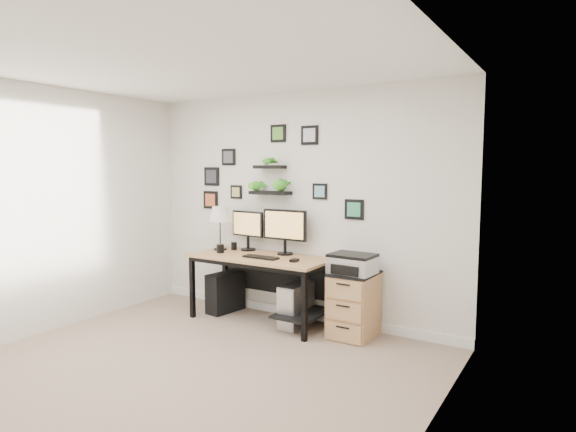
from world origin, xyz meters
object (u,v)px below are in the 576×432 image
Objects in this scene: pc_tower_black at (225,292)px; pc_tower_grey at (296,305)px; file_cabinet at (354,305)px; table_lamp at (220,215)px; monitor_left at (248,227)px; desk at (264,267)px; mug at (220,249)px; printer at (352,264)px; monitor_right at (285,228)px.

pc_tower_black is 1.02m from pc_tower_grey.
table_lamp is at bearing 179.92° from file_cabinet.
table_lamp is 0.78× the size of file_cabinet.
monitor_left is 0.98× the size of pc_tower_grey.
pc_tower_grey is (0.41, 0.02, -0.39)m from desk.
pc_tower_black is (-0.06, 0.16, -0.56)m from mug.
printer reaches higher than file_cabinet.
pc_tower_grey is (1.02, -0.03, 0.00)m from pc_tower_black.
pc_tower_grey is 0.85m from printer.
monitor_left is at bearing 40.64° from pc_tower_black.
monitor_right is 0.87m from pc_tower_grey.
table_lamp is at bearing 177.70° from pc_tower_grey.
file_cabinet is (1.68, 0.01, 0.10)m from pc_tower_black.
monitor_right is 1.06× the size of table_lamp.
desk reaches higher than file_cabinet.
monitor_left is 1.13m from pc_tower_grey.
mug is at bearing -175.66° from printer.
desk is 3.30× the size of pc_tower_grey.
monitor_right is 0.86m from table_lamp.
monitor_left is 1.61m from file_cabinet.
monitor_right is at bearing -1.21° from monitor_left.
monitor_right is at bearing 18.21° from pc_tower_black.
table_lamp is at bearing 129.56° from mug.
monitor_left reaches higher than file_cabinet.
pc_tower_grey reaches higher than pc_tower_black.
monitor_right is at bearing 22.63° from mug.
pc_tower_black is 1.04× the size of printer.
monitor_right is 1.13m from pc_tower_black.
monitor_left is at bearing 152.23° from desk.
monitor_left is at bearing 172.85° from printer.
monitor_left is 0.84m from pc_tower_black.
monitor_left is 0.85× the size of monitor_right.
monitor_right is at bearing 146.06° from pc_tower_grey.
file_cabinet is at bearing 87.00° from printer.
desk is 16.13× the size of mug.
table_lamp reaches higher than desk.
table_lamp is 5.30× the size of mug.
mug is at bearing -172.59° from pc_tower_grey.
printer is (0.92, -0.17, -0.29)m from monitor_right.
table_lamp is 1.16× the size of printer.
mug is 1.70m from file_cabinet.
monitor_right reaches higher than mug.
printer is (-0.00, -0.04, 0.44)m from file_cabinet.
mug is at bearing -174.16° from file_cabinet.
desk is at bearing 11.13° from mug.
table_lamp is 0.43m from mug.
mug is 1.63m from printer.
pc_tower_grey is (0.96, 0.12, -0.56)m from mug.
monitor_left is 1.48m from printer.
monitor_left reaches higher than pc_tower_grey.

